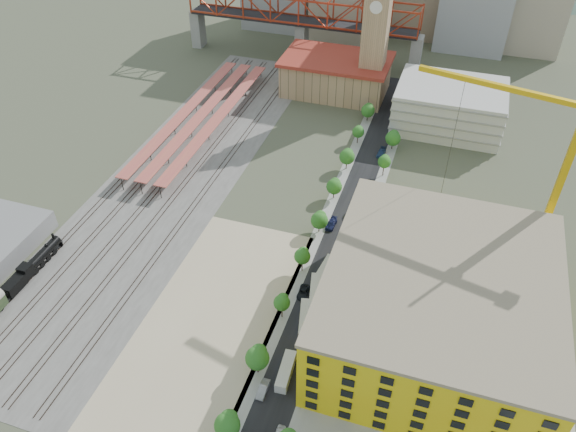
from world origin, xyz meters
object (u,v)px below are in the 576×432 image
(site_trailer_c, at_px, (316,293))
(site_trailer_d, at_px, (325,270))
(site_trailer_a, at_px, (286,371))
(site_trailer_b, at_px, (306,320))
(locomotive, at_px, (35,264))
(clock_tower, at_px, (377,20))
(construction_building, at_px, (437,305))
(tower_crane, at_px, (553,154))

(site_trailer_c, relative_size, site_trailer_d, 1.16)
(site_trailer_a, bearing_deg, site_trailer_c, 86.22)
(site_trailer_d, bearing_deg, site_trailer_b, -82.43)
(site_trailer_c, bearing_deg, locomotive, 178.07)
(clock_tower, relative_size, locomotive, 2.53)
(construction_building, bearing_deg, clock_tower, 108.78)
(locomotive, xyz_separation_m, site_trailer_d, (66.00, 20.06, -0.71))
(site_trailer_b, bearing_deg, clock_tower, 81.18)
(site_trailer_a, height_order, site_trailer_c, site_trailer_c)
(tower_crane, relative_size, site_trailer_c, 4.90)
(site_trailer_a, height_order, site_trailer_d, site_trailer_a)
(clock_tower, distance_m, site_trailer_b, 109.08)
(clock_tower, relative_size, construction_building, 1.03)
(site_trailer_d, bearing_deg, clock_tower, 102.69)
(clock_tower, relative_size, site_trailer_d, 5.92)
(site_trailer_b, bearing_deg, site_trailer_a, -103.16)
(clock_tower, distance_m, site_trailer_d, 93.80)
(site_trailer_a, relative_size, site_trailer_c, 0.87)
(clock_tower, bearing_deg, tower_crane, -54.16)
(locomotive, bearing_deg, site_trailer_a, -8.27)
(site_trailer_b, relative_size, site_trailer_d, 1.12)
(construction_building, distance_m, tower_crane, 40.16)
(clock_tower, xyz_separation_m, site_trailer_c, (8.00, -97.24, -27.30))
(construction_building, height_order, site_trailer_b, construction_building)
(construction_building, distance_m, site_trailer_d, 29.28)
(clock_tower, bearing_deg, site_trailer_b, -85.65)
(construction_building, bearing_deg, site_trailer_d, 157.68)
(tower_crane, bearing_deg, site_trailer_c, -148.14)
(site_trailer_b, xyz_separation_m, site_trailer_d, (0.00, 15.97, -0.15))
(tower_crane, xyz_separation_m, site_trailer_c, (-42.96, -26.70, -29.42))
(tower_crane, distance_m, site_trailer_d, 55.45)
(locomotive, height_order, site_trailer_c, locomotive)
(construction_building, height_order, site_trailer_c, construction_building)
(tower_crane, bearing_deg, site_trailer_b, -141.04)
(clock_tower, height_order, site_trailer_b, clock_tower)
(locomotive, xyz_separation_m, tower_crane, (108.96, 38.83, 28.90))
(tower_crane, relative_size, site_trailer_a, 5.67)
(site_trailer_b, bearing_deg, construction_building, -1.65)
(locomotive, height_order, tower_crane, tower_crane)
(locomotive, xyz_separation_m, site_trailer_c, (66.00, 12.13, -0.52))
(tower_crane, bearing_deg, clock_tower, 125.84)
(locomotive, height_order, site_trailer_b, locomotive)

